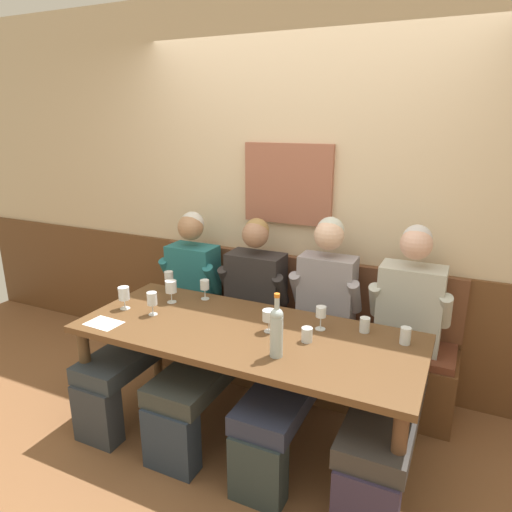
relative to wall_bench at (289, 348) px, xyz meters
name	(u,v)px	position (x,y,z in m)	size (l,w,h in m)	color
ground_plane	(239,449)	(0.00, -0.83, -0.29)	(6.80, 6.80, 0.02)	brown
room_wall_back	(305,194)	(0.00, 0.26, 1.12)	(6.80, 0.12, 2.80)	beige
wood_wainscot_panel	(300,314)	(0.00, 0.21, 0.19)	(6.80, 0.03, 0.94)	brown
wall_bench	(289,348)	(0.00, 0.00, 0.00)	(2.33, 0.42, 0.94)	brown
dining_table	(246,343)	(0.00, -0.72, 0.38)	(2.03, 0.84, 0.74)	brown
person_center_right_seat	(167,307)	(-0.82, -0.38, 0.33)	(0.48, 1.31, 1.25)	#2F353C
person_center_left_seat	(233,321)	(-0.27, -0.38, 0.32)	(0.52, 1.31, 1.25)	#263241
person_left_seat	(309,333)	(0.27, -0.38, 0.35)	(0.49, 1.30, 1.31)	#283435
person_right_seat	(400,349)	(0.83, -0.36, 0.35)	(0.50, 1.31, 1.31)	#312940
wine_bottle_amber_mid	(277,330)	(0.28, -0.92, 0.61)	(0.07, 0.07, 0.35)	#ACC0C2
wine_glass_near_bucket	(152,300)	(-0.63, -0.77, 0.56)	(0.06, 0.06, 0.15)	silver
wine_glass_left_end	(205,286)	(-0.47, -0.40, 0.56)	(0.06, 0.06, 0.14)	silver
wine_glass_by_bottle	(321,313)	(0.39, -0.52, 0.56)	(0.06, 0.06, 0.14)	silver
wine_glass_mid_right	(124,295)	(-0.86, -0.77, 0.56)	(0.07, 0.07, 0.15)	silver
wine_glass_center_front	(171,287)	(-0.65, -0.55, 0.57)	(0.08, 0.08, 0.15)	silver
wine_glass_right_end	(269,316)	(0.13, -0.68, 0.56)	(0.08, 0.08, 0.13)	silver
wine_glass_center_rear	(169,278)	(-0.78, -0.39, 0.56)	(0.06, 0.06, 0.15)	silver
water_tumbler_right	(405,336)	(0.87, -0.49, 0.51)	(0.06, 0.06, 0.10)	silver
water_tumbler_center	(365,325)	(0.63, -0.44, 0.50)	(0.06, 0.06, 0.09)	silver
water_tumbler_left	(307,335)	(0.37, -0.70, 0.50)	(0.06, 0.06, 0.08)	silver
tasting_sheet_left_guest	(104,323)	(-0.82, -1.00, 0.46)	(0.21, 0.15, 0.00)	white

